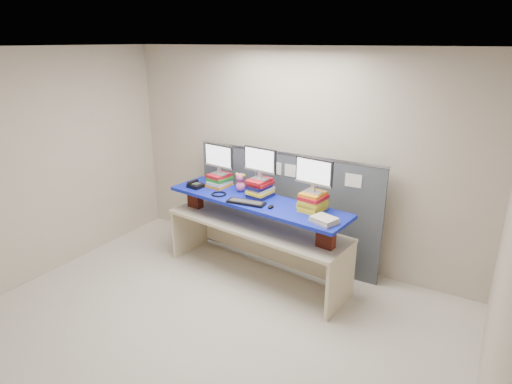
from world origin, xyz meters
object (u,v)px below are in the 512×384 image
Objects in this scene: keyboard at (246,202)px; desk_phone at (196,185)px; desk at (256,234)px; monitor_left at (219,158)px; monitor_center at (260,161)px; blue_board at (256,201)px; monitor_right at (314,173)px.

desk_phone reaches higher than keyboard.
desk is 1.10m from monitor_left.
blue_board is at bearing -77.09° from monitor_center.
desk_phone is at bearing -135.51° from monitor_left.
monitor_center reaches higher than desk_phone.
desk_phone is at bearing -165.95° from monitor_center.
monitor_center is 1.00× the size of monitor_right.
desk_phone is at bearing 162.77° from keyboard.
monitor_right is 0.96× the size of keyboard.
desk is at bearing -77.09° from monitor_center.
keyboard is 0.90m from desk_phone.
monitor_center reaches higher than keyboard.
desk is at bearing -9.75° from monitor_left.
keyboard is (-0.04, -0.16, 0.04)m from blue_board.
monitor_center reaches higher than desk.
keyboard is at bearing -23.14° from monitor_left.
monitor_center is at bearing -0.00° from monitor_left.
monitor_center is 0.74m from monitor_right.
monitor_right is (0.73, -0.09, -0.01)m from monitor_center.
keyboard is (-0.76, -0.20, -0.42)m from monitor_right.
monitor_left reaches higher than desk_phone.
desk is 5.18× the size of keyboard.
keyboard is 2.31× the size of desk_phone.
blue_board is 5.22× the size of monitor_left.
blue_board is at bearing -170.54° from monitor_right.
monitor_center is (-0.01, 0.12, 0.91)m from desk.
blue_board is 0.85m from monitor_right.
desk is 5.41× the size of monitor_center.
monitor_left is at bearing 170.25° from desk.
desk is 0.44m from blue_board.
monitor_left is 0.48m from desk_phone.
keyboard is at bearing -158.55° from monitor_right.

